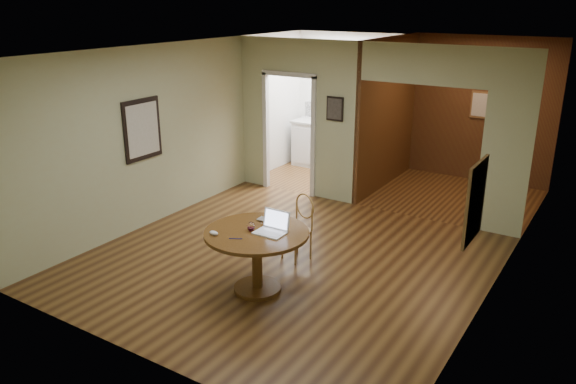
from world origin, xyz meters
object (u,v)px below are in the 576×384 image
Objects in this scene: closed_laptop at (268,222)px; dining_table at (257,247)px; chair at (300,223)px; open_laptop at (273,227)px.

dining_table is at bearing -87.29° from closed_laptop.
chair is at bearing 92.11° from dining_table.
open_laptop is (0.17, 0.09, 0.26)m from dining_table.
chair reaches higher than dining_table.
closed_laptop is (0.01, -0.75, 0.28)m from chair.
closed_laptop reaches higher than dining_table.
chair is at bearing 102.03° from open_laptop.
dining_table is 0.33m from open_laptop.
open_laptop reaches higher than dining_table.
open_laptop is at bearing 28.83° from dining_table.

